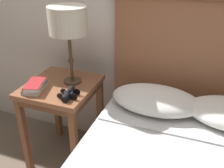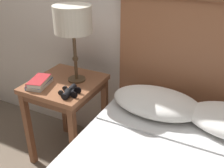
{
  "view_description": "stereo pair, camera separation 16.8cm",
  "coord_description": "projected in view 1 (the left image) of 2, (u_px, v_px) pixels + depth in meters",
  "views": [
    {
      "loc": [
        0.45,
        -0.89,
        1.55
      ],
      "look_at": [
        -0.07,
        0.51,
        0.78
      ],
      "focal_mm": 42.0,
      "sensor_mm": 36.0,
      "label": 1
    },
    {
      "loc": [
        0.61,
        -0.82,
        1.55
      ],
      "look_at": [
        -0.07,
        0.51,
        0.78
      ],
      "focal_mm": 42.0,
      "sensor_mm": 36.0,
      "label": 2
    }
  ],
  "objects": [
    {
      "name": "binoculars_pair",
      "position": [
        68.0,
        94.0,
        1.73
      ],
      "size": [
        0.15,
        0.16,
        0.05
      ],
      "color": "black",
      "rests_on": "nightstand"
    },
    {
      "name": "book_on_nightstand",
      "position": [
        35.0,
        88.0,
        1.82
      ],
      "size": [
        0.16,
        0.22,
        0.03
      ],
      "color": "silver",
      "rests_on": "nightstand"
    },
    {
      "name": "book_stacked_on_top",
      "position": [
        35.0,
        84.0,
        1.8
      ],
      "size": [
        0.16,
        0.21,
        0.03
      ],
      "color": "silver",
      "rests_on": "book_on_nightstand"
    },
    {
      "name": "nightstand",
      "position": [
        62.0,
        96.0,
        1.95
      ],
      "size": [
        0.49,
        0.53,
        0.68
      ],
      "color": "brown",
      "rests_on": "ground_plane"
    },
    {
      "name": "table_lamp",
      "position": [
        68.0,
        22.0,
        1.73
      ],
      "size": [
        0.26,
        0.26,
        0.55
      ],
      "color": "#4C3823",
      "rests_on": "nightstand"
    }
  ]
}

